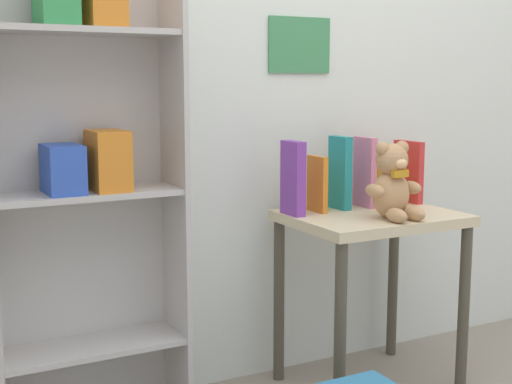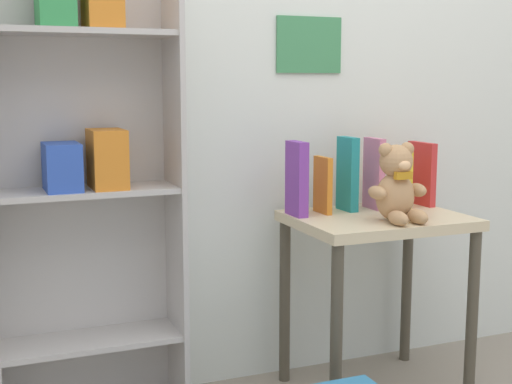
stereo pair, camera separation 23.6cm
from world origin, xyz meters
The scene contains 10 objects.
wall_back centered at (0.00, 1.27, 1.25)m, with size 4.80×0.07×2.50m.
bookshelf_side centered at (-0.84, 1.14, 0.86)m, with size 0.60×0.23×1.53m.
display_table centered at (0.15, 0.96, 0.54)m, with size 0.59×0.46×0.65m.
teddy_bear centered at (0.15, 0.85, 0.77)m, with size 0.20×0.18×0.26m.
book_standing_purple centered at (-0.12, 1.07, 0.78)m, with size 0.04×0.11×0.26m, color purple.
book_standing_orange centered at (-0.01, 1.08, 0.75)m, with size 0.02×0.11×0.20m, color orange.
book_standing_teal centered at (0.09, 1.09, 0.78)m, with size 0.03×0.10×0.27m, color teal.
book_standing_pink centered at (0.20, 1.08, 0.78)m, with size 0.03×0.12×0.26m, color #D17093.
book_standing_yellow centered at (0.30, 1.07, 0.75)m, with size 0.03×0.12×0.21m, color gold.
book_standing_red centered at (0.41, 1.09, 0.76)m, with size 0.03×0.15×0.24m, color red.
Camera 1 is at (-1.39, -1.05, 1.11)m, focal length 50.00 mm.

